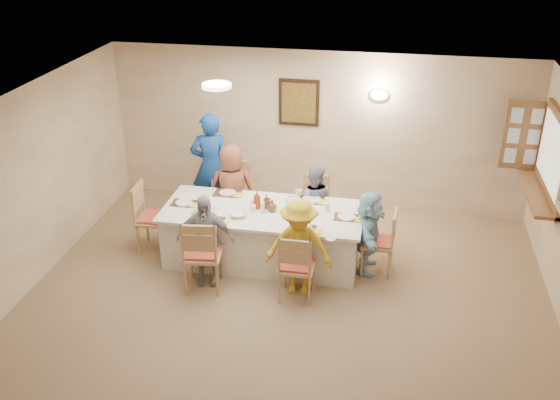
% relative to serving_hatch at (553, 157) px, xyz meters
% --- Properties ---
extents(ground, '(7.00, 7.00, 0.00)m').
position_rel_serving_hatch_xyz_m(ground, '(-3.21, -2.40, -1.50)').
color(ground, '#96775B').
extents(room_walls, '(7.00, 7.00, 7.00)m').
position_rel_serving_hatch_xyz_m(room_walls, '(-3.21, -2.40, 0.01)').
color(room_walls, tan).
rests_on(room_walls, ground).
extents(wall_picture, '(0.62, 0.05, 0.72)m').
position_rel_serving_hatch_xyz_m(wall_picture, '(-3.51, 1.06, 0.20)').
color(wall_picture, black).
rests_on(wall_picture, room_walls).
extents(wall_sconce, '(0.26, 0.09, 0.18)m').
position_rel_serving_hatch_xyz_m(wall_sconce, '(-2.31, 1.04, 0.40)').
color(wall_sconce, white).
rests_on(wall_sconce, room_walls).
extents(ceiling_light, '(0.36, 0.36, 0.05)m').
position_rel_serving_hatch_xyz_m(ceiling_light, '(-4.21, -0.90, 0.97)').
color(ceiling_light, white).
rests_on(ceiling_light, room_walls).
extents(serving_hatch, '(0.06, 1.50, 1.15)m').
position_rel_serving_hatch_xyz_m(serving_hatch, '(0.00, 0.00, 0.00)').
color(serving_hatch, brown).
rests_on(serving_hatch, room_walls).
extents(hatch_sill, '(0.30, 1.50, 0.05)m').
position_rel_serving_hatch_xyz_m(hatch_sill, '(-0.12, 0.00, -0.53)').
color(hatch_sill, brown).
rests_on(hatch_sill, room_walls).
extents(shutter_door, '(0.55, 0.04, 1.00)m').
position_rel_serving_hatch_xyz_m(shutter_door, '(-0.26, 0.76, 0.00)').
color(shutter_door, brown).
rests_on(shutter_door, room_walls).
extents(dining_table, '(2.68, 1.13, 0.76)m').
position_rel_serving_hatch_xyz_m(dining_table, '(-3.69, -0.77, -1.12)').
color(dining_table, silver).
rests_on(dining_table, ground).
extents(chair_back_left, '(0.52, 0.52, 1.03)m').
position_rel_serving_hatch_xyz_m(chair_back_left, '(-4.29, 0.03, -0.99)').
color(chair_back_left, tan).
rests_on(chair_back_left, ground).
extents(chair_back_right, '(0.45, 0.45, 0.90)m').
position_rel_serving_hatch_xyz_m(chair_back_right, '(-3.09, 0.03, -1.05)').
color(chair_back_right, tan).
rests_on(chair_back_right, ground).
extents(chair_front_left, '(0.55, 0.55, 1.02)m').
position_rel_serving_hatch_xyz_m(chair_front_left, '(-4.29, -1.57, -0.99)').
color(chair_front_left, tan).
rests_on(chair_front_left, ground).
extents(chair_front_right, '(0.45, 0.45, 0.93)m').
position_rel_serving_hatch_xyz_m(chair_front_right, '(-3.09, -1.57, -1.03)').
color(chair_front_right, tan).
rests_on(chair_front_right, ground).
extents(chair_left_end, '(0.50, 0.50, 0.99)m').
position_rel_serving_hatch_xyz_m(chair_left_end, '(-5.24, -0.77, -1.00)').
color(chair_left_end, tan).
rests_on(chair_left_end, ground).
extents(chair_right_end, '(0.46, 0.46, 0.90)m').
position_rel_serving_hatch_xyz_m(chair_right_end, '(-2.14, -0.77, -1.05)').
color(chair_right_end, tan).
rests_on(chair_right_end, ground).
extents(diner_back_left, '(0.83, 0.67, 1.39)m').
position_rel_serving_hatch_xyz_m(diner_back_left, '(-4.29, -0.09, -0.81)').
color(diner_back_left, brown).
rests_on(diner_back_left, ground).
extents(diner_back_right, '(0.58, 0.46, 1.18)m').
position_rel_serving_hatch_xyz_m(diner_back_right, '(-3.09, -0.09, -0.91)').
color(diner_back_right, '#8882A8').
rests_on(diner_back_right, ground).
extents(diner_front_left, '(0.83, 0.54, 1.25)m').
position_rel_serving_hatch_xyz_m(diner_front_left, '(-4.29, -1.45, -0.88)').
color(diner_front_left, '#96969E').
rests_on(diner_front_left, ground).
extents(diner_front_right, '(0.85, 0.51, 1.29)m').
position_rel_serving_hatch_xyz_m(diner_front_right, '(-3.09, -1.45, -0.86)').
color(diner_front_right, gold).
rests_on(diner_front_right, ground).
extents(diner_right_end, '(1.10, 0.45, 1.15)m').
position_rel_serving_hatch_xyz_m(diner_right_end, '(-2.27, -0.77, -0.93)').
color(diner_right_end, '#92CCE6').
rests_on(diner_right_end, ground).
extents(caregiver, '(0.81, 0.70, 1.68)m').
position_rel_serving_hatch_xyz_m(caregiver, '(-4.74, 0.38, -0.66)').
color(caregiver, '#16489B').
rests_on(caregiver, ground).
extents(placemat_fl, '(0.35, 0.26, 0.01)m').
position_rel_serving_hatch_xyz_m(placemat_fl, '(-4.29, -1.19, -0.74)').
color(placemat_fl, '#472B19').
rests_on(placemat_fl, dining_table).
extents(plate_fl, '(0.24, 0.24, 0.01)m').
position_rel_serving_hatch_xyz_m(plate_fl, '(-4.29, -1.19, -0.73)').
color(plate_fl, white).
rests_on(plate_fl, dining_table).
extents(napkin_fl, '(0.14, 0.14, 0.01)m').
position_rel_serving_hatch_xyz_m(napkin_fl, '(-4.11, -1.24, -0.73)').
color(napkin_fl, yellow).
rests_on(napkin_fl, dining_table).
extents(placemat_fr, '(0.35, 0.26, 0.01)m').
position_rel_serving_hatch_xyz_m(placemat_fr, '(-3.09, -1.19, -0.74)').
color(placemat_fr, '#472B19').
rests_on(placemat_fr, dining_table).
extents(plate_fr, '(0.25, 0.25, 0.02)m').
position_rel_serving_hatch_xyz_m(plate_fr, '(-3.09, -1.19, -0.73)').
color(plate_fr, white).
rests_on(plate_fr, dining_table).
extents(napkin_fr, '(0.13, 0.13, 0.01)m').
position_rel_serving_hatch_xyz_m(napkin_fr, '(-2.91, -1.24, -0.73)').
color(napkin_fr, yellow).
rests_on(napkin_fr, dining_table).
extents(placemat_bl, '(0.37, 0.28, 0.01)m').
position_rel_serving_hatch_xyz_m(placemat_bl, '(-4.29, -0.35, -0.74)').
color(placemat_bl, '#472B19').
rests_on(placemat_bl, dining_table).
extents(plate_bl, '(0.23, 0.23, 0.01)m').
position_rel_serving_hatch_xyz_m(plate_bl, '(-4.29, -0.35, -0.73)').
color(plate_bl, white).
rests_on(plate_bl, dining_table).
extents(napkin_bl, '(0.14, 0.14, 0.01)m').
position_rel_serving_hatch_xyz_m(napkin_bl, '(-4.11, -0.40, -0.73)').
color(napkin_bl, yellow).
rests_on(napkin_bl, dining_table).
extents(placemat_br, '(0.35, 0.26, 0.01)m').
position_rel_serving_hatch_xyz_m(placemat_br, '(-3.09, -0.35, -0.74)').
color(placemat_br, '#472B19').
rests_on(placemat_br, dining_table).
extents(plate_br, '(0.26, 0.26, 0.02)m').
position_rel_serving_hatch_xyz_m(plate_br, '(-3.09, -0.35, -0.73)').
color(plate_br, white).
rests_on(plate_br, dining_table).
extents(napkin_br, '(0.15, 0.15, 0.01)m').
position_rel_serving_hatch_xyz_m(napkin_br, '(-2.91, -0.40, -0.73)').
color(napkin_br, yellow).
rests_on(napkin_br, dining_table).
extents(placemat_le, '(0.34, 0.25, 0.01)m').
position_rel_serving_hatch_xyz_m(placemat_le, '(-4.79, -0.77, -0.74)').
color(placemat_le, '#472B19').
rests_on(placemat_le, dining_table).
extents(plate_le, '(0.23, 0.23, 0.01)m').
position_rel_serving_hatch_xyz_m(plate_le, '(-4.79, -0.77, -0.73)').
color(plate_le, white).
rests_on(plate_le, dining_table).
extents(napkin_le, '(0.14, 0.14, 0.01)m').
position_rel_serving_hatch_xyz_m(napkin_le, '(-4.61, -0.82, -0.73)').
color(napkin_le, yellow).
rests_on(napkin_le, dining_table).
extents(placemat_re, '(0.32, 0.24, 0.01)m').
position_rel_serving_hatch_xyz_m(placemat_re, '(-2.57, -0.77, -0.74)').
color(placemat_re, '#472B19').
rests_on(placemat_re, dining_table).
extents(plate_re, '(0.23, 0.23, 0.01)m').
position_rel_serving_hatch_xyz_m(plate_re, '(-2.57, -0.77, -0.73)').
color(plate_re, white).
rests_on(plate_re, dining_table).
extents(napkin_re, '(0.13, 0.13, 0.01)m').
position_rel_serving_hatch_xyz_m(napkin_re, '(-2.39, -0.82, -0.73)').
color(napkin_re, yellow).
rests_on(napkin_re, dining_table).
extents(teacup_a, '(0.18, 0.18, 0.08)m').
position_rel_serving_hatch_xyz_m(teacup_a, '(-4.52, -1.12, -0.70)').
color(teacup_a, white).
rests_on(teacup_a, dining_table).
extents(teacup_b, '(0.17, 0.17, 0.09)m').
position_rel_serving_hatch_xyz_m(teacup_b, '(-3.29, -0.24, -0.69)').
color(teacup_b, white).
rests_on(teacup_b, dining_table).
extents(bowl_a, '(0.41, 0.41, 0.06)m').
position_rel_serving_hatch_xyz_m(bowl_a, '(-3.96, -0.99, -0.71)').
color(bowl_a, white).
rests_on(bowl_a, dining_table).
extents(bowl_b, '(0.34, 0.34, 0.07)m').
position_rel_serving_hatch_xyz_m(bowl_b, '(-3.33, -0.48, -0.71)').
color(bowl_b, white).
rests_on(bowl_b, dining_table).
extents(condiment_ketchup, '(0.16, 0.16, 0.26)m').
position_rel_serving_hatch_xyz_m(condiment_ketchup, '(-3.78, -0.72, -0.61)').
color(condiment_ketchup, '#A42B0E').
rests_on(condiment_ketchup, dining_table).
extents(condiment_brown, '(0.10, 0.11, 0.20)m').
position_rel_serving_hatch_xyz_m(condiment_brown, '(-3.65, -0.69, -0.64)').
color(condiment_brown, brown).
rests_on(condiment_brown, dining_table).
extents(condiment_malt, '(0.20, 0.20, 0.16)m').
position_rel_serving_hatch_xyz_m(condiment_malt, '(-3.56, -0.77, -0.66)').
color(condiment_malt, brown).
rests_on(condiment_malt, dining_table).
extents(drinking_glass, '(0.07, 0.07, 0.10)m').
position_rel_serving_hatch_xyz_m(drinking_glass, '(-3.84, -0.72, -0.68)').
color(drinking_glass, silver).
rests_on(drinking_glass, dining_table).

